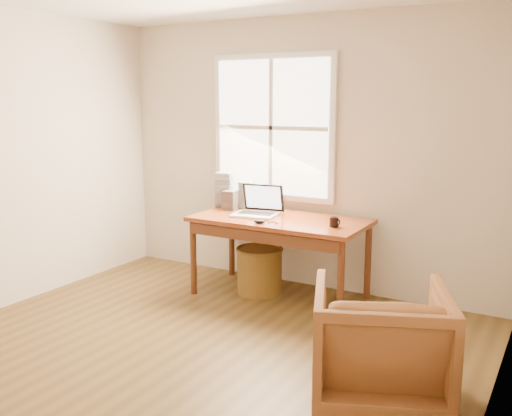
% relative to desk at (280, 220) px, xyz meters
% --- Properties ---
extents(room_shell, '(4.04, 4.54, 2.64)m').
position_rel_desk_xyz_m(room_shell, '(-0.02, -1.64, 0.59)').
color(room_shell, brown).
rests_on(room_shell, ground).
extents(desk, '(1.60, 0.80, 0.04)m').
position_rel_desk_xyz_m(desk, '(0.00, 0.00, 0.00)').
color(desk, brown).
rests_on(desk, room_shell).
extents(armchair, '(1.04, 1.05, 0.74)m').
position_rel_desk_xyz_m(armchair, '(1.40, -1.38, -0.36)').
color(armchair, brown).
rests_on(armchair, room_shell).
extents(wicker_stool, '(0.51, 0.51, 0.43)m').
position_rel_desk_xyz_m(wicker_stool, '(-0.21, -0.00, -0.52)').
color(wicker_stool, brown).
rests_on(wicker_stool, room_shell).
extents(laptop, '(0.49, 0.50, 0.32)m').
position_rel_desk_xyz_m(laptop, '(-0.25, -0.04, 0.18)').
color(laptop, silver).
rests_on(laptop, desk).
extents(mouse, '(0.12, 0.10, 0.04)m').
position_rel_desk_xyz_m(mouse, '(-0.05, -0.29, 0.04)').
color(mouse, black).
rests_on(mouse, desk).
extents(coffee_mug, '(0.08, 0.08, 0.09)m').
position_rel_desk_xyz_m(coffee_mug, '(0.57, -0.09, 0.06)').
color(coffee_mug, black).
rests_on(coffee_mug, desk).
extents(cd_stack_a, '(0.16, 0.14, 0.27)m').
position_rel_desk_xyz_m(cd_stack_a, '(-0.51, 0.26, 0.16)').
color(cd_stack_a, '#AFB3BB').
rests_on(cd_stack_a, desk).
extents(cd_stack_b, '(0.13, 0.12, 0.19)m').
position_rel_desk_xyz_m(cd_stack_b, '(-0.61, 0.11, 0.12)').
color(cd_stack_b, '#25252A').
rests_on(cd_stack_b, desk).
extents(cd_stack_c, '(0.19, 0.18, 0.35)m').
position_rel_desk_xyz_m(cd_stack_c, '(-0.75, 0.22, 0.19)').
color(cd_stack_c, '#A8A6B4').
rests_on(cd_stack_c, desk).
extents(cd_stack_d, '(0.17, 0.16, 0.18)m').
position_rel_desk_xyz_m(cd_stack_d, '(-0.48, 0.34, 0.11)').
color(cd_stack_d, silver).
rests_on(cd_stack_d, desk).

